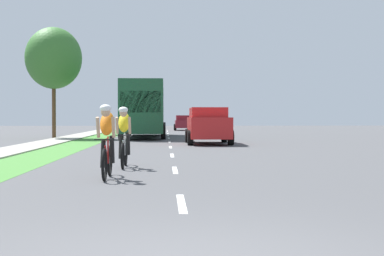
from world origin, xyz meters
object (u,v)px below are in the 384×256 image
at_px(cyclist_lead, 107,141).
at_px(street_tree_near, 54,58).
at_px(sedan_maroon, 184,123).
at_px(bus_dark_green, 144,107).
at_px(cyclist_trailing, 124,136).
at_px(suv_red, 208,125).

height_order(cyclist_lead, street_tree_near, street_tree_near).
distance_m(sedan_maroon, street_tree_near, 22.70).
bearing_deg(cyclist_lead, bus_dark_green, 90.25).
bearing_deg(cyclist_lead, street_tree_near, 104.35).
bearing_deg(cyclist_trailing, suv_red, 75.45).
bearing_deg(cyclist_trailing, street_tree_near, 106.54).
bearing_deg(bus_dark_green, cyclist_trailing, -89.25).
relative_size(cyclist_lead, suv_red, 0.37).
xyz_separation_m(bus_dark_green, street_tree_near, (-5.59, -1.64, 3.02)).
xyz_separation_m(suv_red, sedan_maroon, (-0.21, 27.91, -0.18)).
height_order(cyclist_lead, suv_red, suv_red).
height_order(suv_red, street_tree_near, street_tree_near).
bearing_deg(street_tree_near, bus_dark_green, 16.31).
bearing_deg(bus_dark_green, sedan_maroon, 80.15).
relative_size(suv_red, street_tree_near, 0.68).
xyz_separation_m(cyclist_lead, sedan_maroon, (3.16, 42.75, -0.04)).
bearing_deg(street_tree_near, cyclist_trailing, -73.46).
relative_size(bus_dark_green, sedan_maroon, 2.70).
distance_m(cyclist_trailing, sedan_maroon, 40.35).
distance_m(cyclist_trailing, street_tree_near, 21.06).
bearing_deg(bus_dark_green, street_tree_near, -163.69).
xyz_separation_m(cyclist_trailing, street_tree_near, (-5.87, 19.78, 4.19)).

